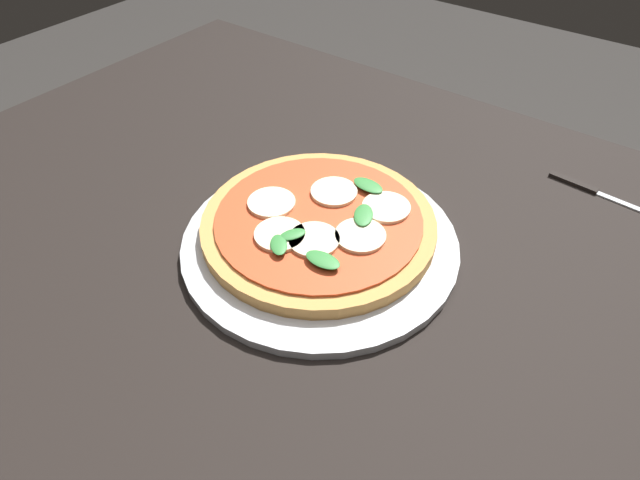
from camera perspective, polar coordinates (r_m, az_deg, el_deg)
name	(u,v)px	position (r m, az deg, el deg)	size (l,w,h in m)	color
dining_table	(362,304)	(0.78, 4.46, -6.74)	(1.47, 0.94, 0.77)	black
serving_tray	(320,242)	(0.71, 0.00, -0.24)	(0.36, 0.36, 0.01)	silver
pizza	(319,223)	(0.71, -0.10, 1.80)	(0.31, 0.31, 0.03)	tan
knife	(595,191)	(0.90, 27.07, 4.61)	(0.19, 0.02, 0.01)	black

